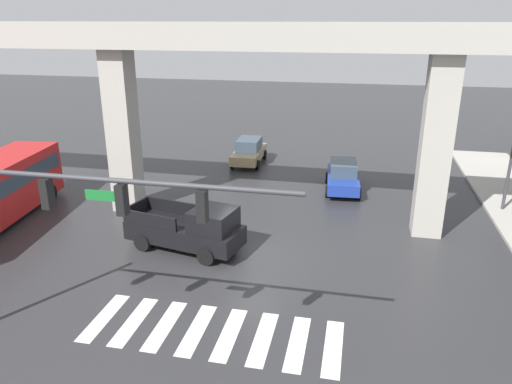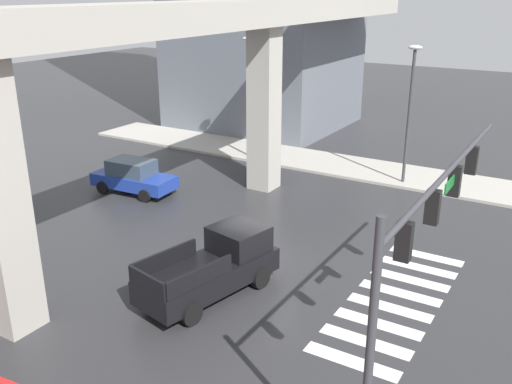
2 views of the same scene
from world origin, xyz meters
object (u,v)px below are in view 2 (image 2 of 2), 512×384
at_px(traffic_signal_mast, 429,225).
at_px(street_lamp_near_corner, 410,99).
at_px(street_lamp_mid_block, 248,83).
at_px(sedan_blue, 133,176).
at_px(pickup_truck, 215,266).

distance_m(traffic_signal_mast, street_lamp_near_corner, 16.74).
xyz_separation_m(street_lamp_near_corner, street_lamp_mid_block, (0.00, 9.72, 0.00)).
height_order(sedan_blue, street_lamp_near_corner, street_lamp_near_corner).
distance_m(traffic_signal_mast, street_lamp_mid_block, 21.81).
xyz_separation_m(traffic_signal_mast, street_lamp_mid_block, (15.92, 14.91, -0.11)).
bearing_deg(sedan_blue, pickup_truck, -123.04).
distance_m(sedan_blue, traffic_signal_mast, 18.63).
distance_m(sedan_blue, street_lamp_mid_block, 9.30).
height_order(pickup_truck, traffic_signal_mast, traffic_signal_mast).
bearing_deg(traffic_signal_mast, pickup_truck, 78.51).
relative_size(sedan_blue, street_lamp_near_corner, 0.61).
relative_size(traffic_signal_mast, street_lamp_mid_block, 1.50).
distance_m(pickup_truck, street_lamp_near_corner, 15.02).
bearing_deg(pickup_truck, street_lamp_near_corner, -8.09).
bearing_deg(traffic_signal_mast, street_lamp_near_corner, 18.05).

